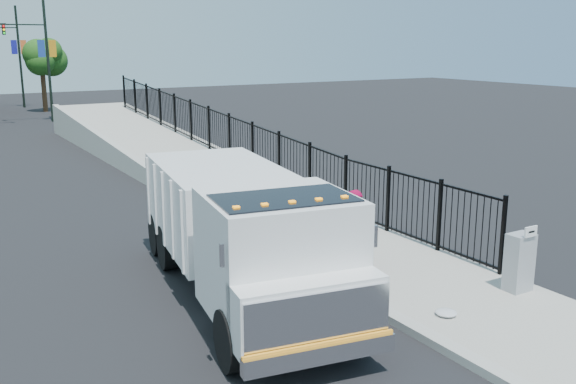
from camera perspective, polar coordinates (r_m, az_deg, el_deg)
ground at (r=14.68m, az=2.98°, el=-7.90°), size 120.00×120.00×0.00m
sidewalk at (r=14.38m, az=13.98°, el=-8.50°), size 3.55×12.00×0.12m
curb at (r=13.16m, az=7.92°, el=-10.21°), size 0.30×12.00×0.16m
ramp at (r=29.51m, az=-11.07°, el=2.71°), size 3.95×24.06×3.19m
iron_fence at (r=26.26m, az=-5.21°, el=3.60°), size 0.10×28.00×1.80m
truck at (r=13.21m, az=-4.00°, el=-3.23°), size 3.82×8.36×2.76m
worker at (r=14.92m, az=5.97°, el=-3.29°), size 0.47×0.70×1.88m
utility_cabinet at (r=14.45m, az=19.85°, el=-5.91°), size 0.55×0.40×1.25m
arrow_sign at (r=14.11m, az=20.78°, el=-3.31°), size 0.35×0.04×0.22m
debris at (r=12.99m, az=13.88°, el=-10.36°), size 0.42×0.42×0.11m
light_pole_1 at (r=45.76m, az=-20.97°, el=11.28°), size 3.78×0.22×8.00m
light_pole_3 at (r=56.58m, az=-23.08°, el=11.32°), size 3.78×0.22×8.00m
tree_1 at (r=52.64m, az=-21.07°, el=10.93°), size 2.21×2.21×5.11m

